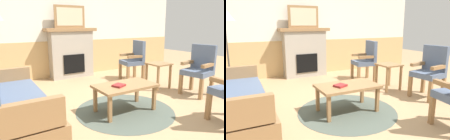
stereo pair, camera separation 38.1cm
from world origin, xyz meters
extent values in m
plane|color=tan|center=(0.00, 0.00, 0.00)|extent=(14.00, 14.00, 0.00)
cube|color=silver|center=(0.00, 2.60, 1.35)|extent=(7.20, 0.12, 2.70)
cube|color=tan|center=(0.00, 2.53, 0.47)|extent=(7.20, 0.02, 0.95)
cube|color=#A39989|center=(0.00, 2.35, 0.60)|extent=(1.10, 0.36, 1.20)
cube|color=black|center=(0.00, 2.16, 0.38)|extent=(0.56, 0.02, 0.48)
cube|color=olive|center=(0.00, 2.35, 1.24)|extent=(1.30, 0.44, 0.08)
cube|color=olive|center=(0.00, 2.35, 1.56)|extent=(0.80, 0.03, 0.56)
cube|color=beige|center=(0.00, 2.33, 1.56)|extent=(0.68, 0.01, 0.44)
cube|color=olive|center=(-1.35, 0.80, 0.08)|extent=(0.08, 0.08, 0.16)
cube|color=olive|center=(-1.65, -0.04, 0.26)|extent=(0.70, 1.80, 0.20)
cube|color=slate|center=(-1.65, -0.04, 0.42)|extent=(0.60, 1.70, 0.12)
cube|color=olive|center=(-1.65, -0.89, 0.53)|extent=(0.60, 0.10, 0.30)
cube|color=olive|center=(-1.65, 0.81, 0.53)|extent=(0.60, 0.10, 0.30)
cube|color=olive|center=(-0.55, -0.47, 0.20)|extent=(0.05, 0.05, 0.40)
cube|color=olive|center=(0.29, -0.47, 0.20)|extent=(0.05, 0.05, 0.40)
cube|color=olive|center=(-0.55, -0.03, 0.20)|extent=(0.05, 0.05, 0.40)
cube|color=olive|center=(0.29, -0.03, 0.20)|extent=(0.05, 0.05, 0.40)
cube|color=olive|center=(-0.13, -0.25, 0.42)|extent=(0.96, 0.56, 0.04)
cylinder|color=#4C564C|center=(-0.13, -0.25, 0.00)|extent=(1.58, 1.58, 0.01)
cube|color=maroon|center=(-0.27, -0.27, 0.46)|extent=(0.22, 0.21, 0.03)
cube|color=olive|center=(0.90, 1.06, 0.20)|extent=(0.07, 0.07, 0.40)
cube|color=olive|center=(0.96, 1.48, 0.20)|extent=(0.07, 0.07, 0.40)
cube|color=olive|center=(1.32, 1.00, 0.20)|extent=(0.07, 0.07, 0.40)
cube|color=olive|center=(1.38, 1.42, 0.20)|extent=(0.07, 0.07, 0.40)
cube|color=slate|center=(1.14, 1.24, 0.45)|extent=(0.55, 0.55, 0.10)
cube|color=slate|center=(1.34, 1.21, 0.74)|extent=(0.15, 0.49, 0.48)
cube|color=olive|center=(1.11, 1.04, 0.62)|extent=(0.45, 0.13, 0.06)
cube|color=olive|center=(1.17, 1.44, 0.62)|extent=(0.45, 0.13, 0.06)
cube|color=olive|center=(1.36, -0.57, 0.20)|extent=(0.07, 0.07, 0.40)
cube|color=olive|center=(1.30, -0.16, 0.20)|extent=(0.07, 0.07, 0.40)
cube|color=olive|center=(1.78, -0.51, 0.20)|extent=(0.07, 0.07, 0.40)
cube|color=olive|center=(1.72, -0.10, 0.20)|extent=(0.07, 0.07, 0.40)
cube|color=slate|center=(1.54, -0.33, 0.45)|extent=(0.54, 0.54, 0.10)
cube|color=slate|center=(1.74, -0.31, 0.74)|extent=(0.15, 0.49, 0.48)
cube|color=olive|center=(1.57, -0.54, 0.62)|extent=(0.45, 0.13, 0.06)
cube|color=olive|center=(1.51, -0.13, 0.62)|extent=(0.45, 0.13, 0.06)
cube|color=olive|center=(0.71, -1.15, 0.20)|extent=(0.07, 0.07, 0.40)
cube|color=olive|center=(1.05, 0.59, 0.26)|extent=(0.04, 0.04, 0.52)
cube|color=olive|center=(1.41, 0.59, 0.26)|extent=(0.04, 0.04, 0.52)
cube|color=olive|center=(1.05, 0.23, 0.26)|extent=(0.04, 0.04, 0.52)
cube|color=olive|center=(1.41, 0.23, 0.26)|extent=(0.04, 0.04, 0.52)
cube|color=olive|center=(1.23, 0.41, 0.54)|extent=(0.44, 0.44, 0.03)
cylinder|color=#332D28|center=(-1.78, 1.32, 0.01)|extent=(0.24, 0.24, 0.03)
camera|label=1|loc=(-1.99, -2.80, 1.36)|focal=33.39mm
camera|label=2|loc=(-1.66, -2.99, 1.36)|focal=33.39mm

